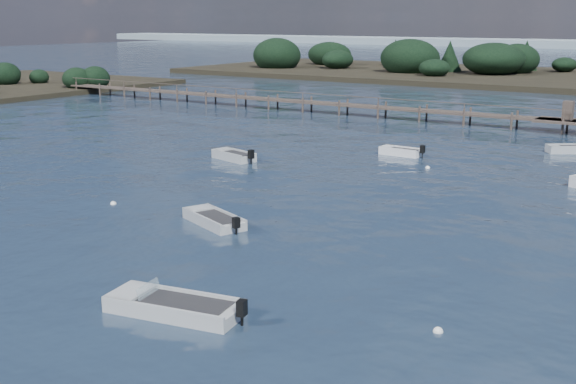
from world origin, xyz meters
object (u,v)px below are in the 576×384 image
Objects in this scene: tender_far_grey at (234,157)px; tender_far_grey_b at (569,151)px; dinghy_mid_white_a at (174,309)px; dinghy_mid_grey at (214,221)px; tender_far_white at (401,153)px; jetty at (307,102)px.

tender_far_grey reaches higher than tender_far_grey_b.
dinghy_mid_white_a is 1.53× the size of tender_far_grey_b.
tender_far_grey reaches higher than dinghy_mid_grey.
tender_far_white is 12.30m from tender_far_grey_b.
tender_far_grey is 0.77× the size of dinghy_mid_white_a.
tender_far_grey is 26.33m from dinghy_mid_white_a.
dinghy_mid_grey is (0.02, -20.86, -0.02)m from tender_far_white.
dinghy_mid_white_a is (14.45, -22.02, -0.02)m from tender_far_grey.
dinghy_mid_white_a is at bearing -62.87° from jetty.
tender_far_white is at bearing -42.73° from jetty.
jetty is (-18.36, 16.96, 0.83)m from tender_far_white.
jetty is (-23.97, 46.78, 0.84)m from dinghy_mid_white_a.
tender_far_white is (8.83, 7.80, -0.01)m from tender_far_grey.
dinghy_mid_white_a is 0.08× the size of jetty.
dinghy_mid_grey is at bearing -89.96° from tender_far_white.
tender_far_grey_b reaches higher than tender_far_white.
jetty is (-9.53, 24.77, 0.82)m from tender_far_grey.
tender_far_grey_b is at bearing 83.76° from dinghy_mid_white_a.
tender_far_grey is 1.16× the size of tender_far_white.
tender_far_white reaches higher than dinghy_mid_grey.
tender_far_grey is 24.08m from tender_far_grey_b.
tender_far_grey is at bearing -140.34° from tender_far_grey_b.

